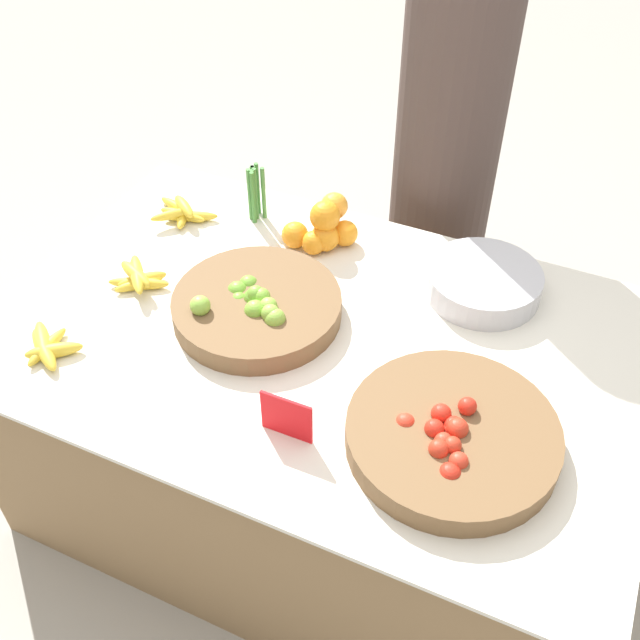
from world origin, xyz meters
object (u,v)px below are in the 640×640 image
Objects in this scene: tomato_basket at (451,436)px; vendor_person at (447,146)px; price_sign at (287,417)px; lime_bowl at (257,306)px; metal_bowl at (483,283)px.

vendor_person reaches higher than tomato_basket.
vendor_person reaches higher than price_sign.
tomato_basket is 0.34m from price_sign.
lime_bowl is 0.58m from tomato_basket.
lime_bowl reaches higher than tomato_basket.
tomato_basket is 3.82× the size of price_sign.
lime_bowl is at bearing -146.76° from metal_bowl.
price_sign is (-0.32, -0.12, 0.02)m from tomato_basket.
price_sign is at bearing -111.94° from metal_bowl.
tomato_basket is at bearing -71.41° from vendor_person.
vendor_person reaches higher than lime_bowl.
metal_bowl is at bearing 67.47° from price_sign.
vendor_person is at bearing 108.59° from tomato_basket.
metal_bowl is (0.48, 0.32, 0.00)m from lime_bowl.
vendor_person is at bearing 73.67° from lime_bowl.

